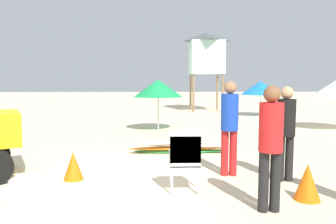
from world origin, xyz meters
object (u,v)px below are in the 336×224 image
object	(u,v)px
stacked_plastic_chairs	(185,155)
lifeguard_far_right	(286,127)
lifeguard_near_right	(230,121)
traffic_cone_far	(307,182)
surfboard_pile	(182,147)
cooler_box	(34,191)
lifeguard_tower	(206,54)
lifeguard_near_left	(271,140)
traffic_cone_near	(73,166)
beach_umbrella_mid	(158,88)
beach_umbrella_far	(261,88)

from	to	relation	value
stacked_plastic_chairs	lifeguard_far_right	world-z (taller)	lifeguard_far_right
lifeguard_near_right	traffic_cone_far	xyz separation A→B (m)	(0.90, -1.32, -0.74)
surfboard_pile	traffic_cone_far	xyz separation A→B (m)	(1.63, -3.23, 0.12)
surfboard_pile	cooler_box	bearing A→B (deg)	-125.64
surfboard_pile	lifeguard_tower	distance (m)	11.22
lifeguard_near_left	lifeguard_tower	world-z (taller)	lifeguard_tower
stacked_plastic_chairs	lifeguard_far_right	xyz separation A→B (m)	(1.82, 0.54, 0.36)
traffic_cone_near	cooler_box	distance (m)	1.25
lifeguard_far_right	traffic_cone_far	distance (m)	1.17
beach_umbrella_mid	traffic_cone_far	bearing A→B (deg)	-72.35
beach_umbrella_far	cooler_box	world-z (taller)	beach_umbrella_far
stacked_plastic_chairs	lifeguard_near_right	size ratio (longest dim) A/B	0.58
stacked_plastic_chairs	beach_umbrella_far	bearing A→B (deg)	67.07
lifeguard_near_right	lifeguard_far_right	xyz separation A→B (m)	(0.91, -0.37, -0.06)
cooler_box	lifeguard_far_right	bearing A→B (deg)	14.24
lifeguard_far_right	beach_umbrella_far	distance (m)	10.70
lifeguard_tower	traffic_cone_near	bearing A→B (deg)	-108.59
surfboard_pile	cooler_box	size ratio (longest dim) A/B	4.69
lifeguard_near_right	traffic_cone_near	xyz separation A→B (m)	(-2.85, -0.17, -0.77)
stacked_plastic_chairs	traffic_cone_far	bearing A→B (deg)	-12.70
lifeguard_near_right	traffic_cone_far	distance (m)	1.76
surfboard_pile	traffic_cone_near	size ratio (longest dim) A/B	5.26
stacked_plastic_chairs	lifeguard_tower	bearing A→B (deg)	80.18
lifeguard_near_left	beach_umbrella_far	size ratio (longest dim) A/B	0.92
traffic_cone_near	traffic_cone_far	size ratio (longest dim) A/B	0.92
lifeguard_near_right	lifeguard_tower	xyz separation A→B (m)	(1.42, 12.50, 2.17)
stacked_plastic_chairs	lifeguard_tower	distance (m)	13.86
lifeguard_near_left	lifeguard_near_right	size ratio (longest dim) A/B	0.97
stacked_plastic_chairs	lifeguard_tower	size ratio (longest dim) A/B	0.24
lifeguard_near_left	beach_umbrella_mid	xyz separation A→B (m)	(-1.47, 7.27, 0.49)
lifeguard_near_left	lifeguard_near_right	distance (m)	1.73
surfboard_pile	traffic_cone_near	xyz separation A→B (m)	(-2.11, -2.08, 0.09)
traffic_cone_near	lifeguard_far_right	bearing A→B (deg)	-3.03
lifeguard_near_left	lifeguard_far_right	distance (m)	1.54
beach_umbrella_mid	traffic_cone_near	distance (m)	6.06
lifeguard_near_right	lifeguard_far_right	distance (m)	0.99
lifeguard_tower	cooler_box	distance (m)	14.91
lifeguard_far_right	lifeguard_tower	xyz separation A→B (m)	(0.50, 12.87, 2.22)
lifeguard_tower	traffic_cone_near	xyz separation A→B (m)	(-4.26, -12.67, -2.93)
lifeguard_near_right	lifeguard_far_right	world-z (taller)	lifeguard_near_right
stacked_plastic_chairs	cooler_box	distance (m)	2.28
lifeguard_tower	beach_umbrella_far	bearing A→B (deg)	-48.16
surfboard_pile	lifeguard_far_right	world-z (taller)	lifeguard_far_right
beach_umbrella_mid	stacked_plastic_chairs	bearing A→B (deg)	-86.59
lifeguard_tower	beach_umbrella_mid	distance (m)	7.65
lifeguard_near_right	traffic_cone_far	bearing A→B (deg)	-55.80
stacked_plastic_chairs	traffic_cone_near	bearing A→B (deg)	159.13
stacked_plastic_chairs	lifeguard_far_right	bearing A→B (deg)	16.57
stacked_plastic_chairs	surfboard_pile	size ratio (longest dim) A/B	0.38
lifeguard_far_right	cooler_box	distance (m)	4.21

